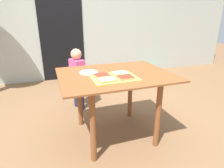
{
  "coord_description": "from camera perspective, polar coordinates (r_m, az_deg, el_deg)",
  "views": [
    {
      "loc": [
        -0.67,
        -1.82,
        1.34
      ],
      "look_at": [
        -0.04,
        0.0,
        0.64
      ],
      "focal_mm": 30.22,
      "sensor_mm": 36.0,
      "label": 1
    }
  ],
  "objects": [
    {
      "name": "ground_plane",
      "position": [
        2.35,
        0.91,
        -14.75
      ],
      "size": [
        16.0,
        16.0,
        0.0
      ],
      "primitive_type": "plane",
      "color": "brown"
    },
    {
      "name": "house_wall_back",
      "position": [
        4.36,
        -11.17,
        21.46
      ],
      "size": [
        8.0,
        0.2,
        2.97
      ],
      "primitive_type": "cube",
      "color": "#ADB2A8",
      "rests_on": "ground"
    },
    {
      "name": "house_door",
      "position": [
        4.22,
        -14.97,
        14.65
      ],
      "size": [
        0.9,
        0.02,
        2.0
      ],
      "primitive_type": "cube",
      "color": "black",
      "rests_on": "ground"
    },
    {
      "name": "dining_table",
      "position": [
        2.07,
        1.0,
        -0.5
      ],
      "size": [
        1.19,
        0.92,
        0.75
      ],
      "color": "brown",
      "rests_on": "ground"
    },
    {
      "name": "cutting_board",
      "position": [
        1.84,
        0.68,
        1.74
      ],
      "size": [
        0.44,
        0.33,
        0.02
      ],
      "primitive_type": "cube",
      "color": "tan",
      "rests_on": "dining_table"
    },
    {
      "name": "pizza_slice_near_right",
      "position": [
        1.8,
        4.15,
        2.01
      ],
      "size": [
        0.17,
        0.14,
        0.02
      ],
      "color": "#DE9B55",
      "rests_on": "cutting_board"
    },
    {
      "name": "pizza_slice_far_left",
      "position": [
        1.87,
        -3.15,
        2.67
      ],
      "size": [
        0.17,
        0.14,
        0.02
      ],
      "color": "#DE9B55",
      "rests_on": "cutting_board"
    },
    {
      "name": "pizza_slice_near_left",
      "position": [
        1.73,
        -1.57,
        1.28
      ],
      "size": [
        0.17,
        0.15,
        0.02
      ],
      "color": "#DE9B55",
      "rests_on": "cutting_board"
    },
    {
      "name": "pizza_slice_far_right",
      "position": [
        1.93,
        2.51,
        3.27
      ],
      "size": [
        0.17,
        0.14,
        0.02
      ],
      "color": "#DE9B55",
      "rests_on": "cutting_board"
    },
    {
      "name": "plate_white_left",
      "position": [
        2.07,
        -7.08,
        3.51
      ],
      "size": [
        0.2,
        0.2,
        0.01
      ],
      "primitive_type": "cylinder",
      "color": "white",
      "rests_on": "dining_table"
    },
    {
      "name": "child_left",
      "position": [
        2.81,
        -10.38,
        2.42
      ],
      "size": [
        0.21,
        0.27,
        0.91
      ],
      "color": "#2A2945",
      "rests_on": "ground"
    },
    {
      "name": "garden_hose_coil",
      "position": [
        4.92,
        12.79,
        3.82
      ],
      "size": [
        0.4,
        0.4,
        0.03
      ],
      "primitive_type": "cylinder",
      "color": "#27A576",
      "rests_on": "ground"
    }
  ]
}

